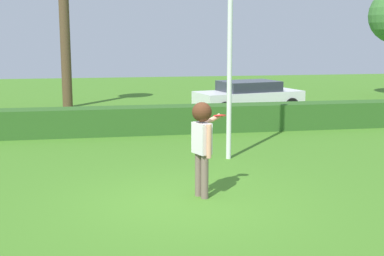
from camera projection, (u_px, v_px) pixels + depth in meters
The scene contains 6 objects.
ground_plane at pixel (187, 202), 9.66m from camera, with size 60.00×60.00×0.00m, color #437A23.
person at pixel (202, 136), 9.74m from camera, with size 0.65×0.74×1.80m.
frisbee at pixel (220, 116), 10.16m from camera, with size 0.25×0.24×0.09m.
lamppost at pixel (230, 20), 12.48m from camera, with size 0.24×0.24×6.11m.
hedge_row at pixel (148, 120), 16.38m from camera, with size 29.17×0.90×0.84m, color #2D5B20.
parked_car_white at pixel (249, 95), 20.87m from camera, with size 4.47×2.60×1.25m.
Camera 1 is at (-1.59, -9.14, 2.99)m, focal length 49.33 mm.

